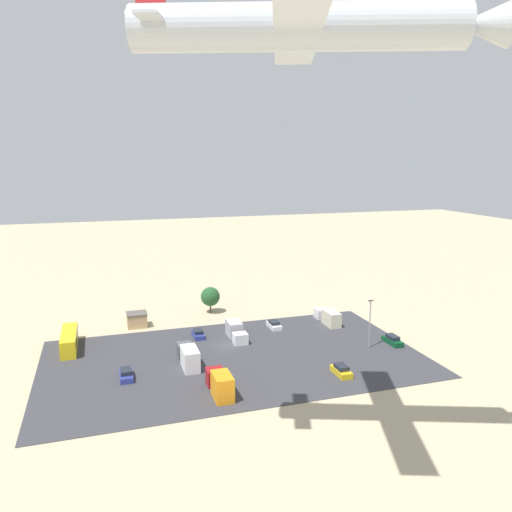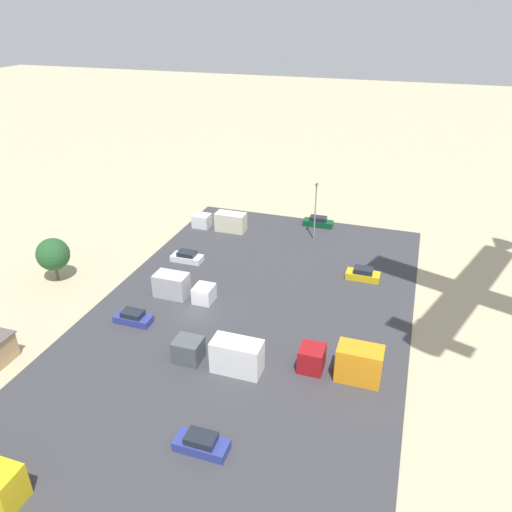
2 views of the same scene
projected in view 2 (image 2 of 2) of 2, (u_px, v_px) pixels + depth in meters
The scene contains 13 objects.
ground_plane at pixel (196, 313), 58.33m from camera, with size 400.00×400.00×0.00m, color tan.
parking_lot_surface at pixel (245, 323), 56.62m from camera, with size 63.27×36.26×0.08m.
parked_car_0 at pixel (201, 444), 40.31m from camera, with size 1.93×4.46×1.53m.
parked_car_1 at pixel (187, 257), 69.66m from camera, with size 1.99×4.38×1.44m.
parked_car_2 at pixel (363, 274), 65.14m from camera, with size 1.93×4.33×1.59m.
parked_car_3 at pixel (133, 318), 56.36m from camera, with size 1.89×4.26×1.45m.
parked_car_4 at pixel (318, 222), 80.46m from camera, with size 1.77×4.72×1.61m.
parked_truck_0 at pixel (345, 362), 47.84m from camera, with size 2.52×7.93×3.58m.
parked_truck_1 at pixel (222, 222), 78.92m from camera, with size 2.33×8.64×2.93m.
parked_truck_2 at pixel (181, 287), 60.89m from camera, with size 2.51×7.49×2.89m.
parked_truck_3 at pixel (223, 354), 49.00m from camera, with size 2.46×9.11×3.41m.
tree_near_shed at pixel (53, 254), 63.84m from camera, with size 4.20×4.20×5.76m.
light_pole_lot_centre at pixel (315, 209), 74.07m from camera, with size 0.90×0.28×8.87m.
Camera 2 is at (44.11, 22.02, 32.66)m, focal length 35.00 mm.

